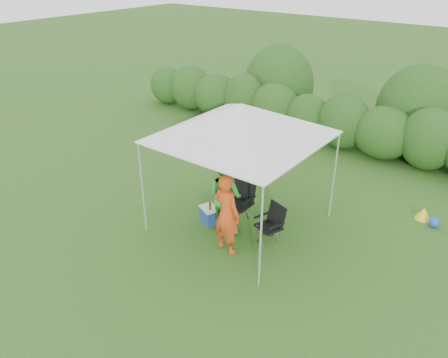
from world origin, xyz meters
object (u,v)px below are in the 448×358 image
Objects in this scene: man at (227,214)px; cooler at (209,215)px; canopy at (242,121)px; chair_right at (272,221)px; woman at (225,195)px; chair_left at (241,197)px.

man is 3.23× the size of cooler.
canopy reaches higher than chair_right.
canopy is 1.91m from man.
canopy is 1.67m from woman.
chair_right is 1.60× the size of cooler.
woman reaches higher than chair_left.
canopy is 1.83× the size of woman.
man is at bearing -68.47° from chair_left.
chair_right is at bearing 31.64° from cooler.
chair_left is at bearing 69.22° from cooler.
chair_left is (-1.02, 0.29, 0.10)m from chair_right.
canopy is at bearing -171.40° from chair_right.
chair_right is 0.51× the size of woman.
woman is (-1.07, -0.21, 0.36)m from chair_right.
chair_right is 1.08m from man.
chair_right is at bearing -157.93° from woman.
chair_left is 0.82m from cooler.
chair_left is (-0.08, 0.12, -1.88)m from canopy.
canopy reaches higher than man.
man is at bearing -105.29° from chair_right.
canopy is 2.99× the size of chair_left.
canopy is at bearing -61.95° from man.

